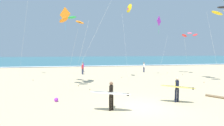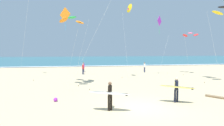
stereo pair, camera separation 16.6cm
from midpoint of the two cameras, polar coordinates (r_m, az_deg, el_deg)
ground_plane at (r=12.05m, az=9.59°, el=-13.15°), size 160.00×160.00×0.00m
ocean_water at (r=70.12m, az=-6.20°, el=1.13°), size 160.00×60.00×0.08m
shoreline_foam at (r=40.56m, az=-3.93°, el=-0.88°), size 160.00×1.52×0.01m
surfer_lead at (r=10.77m, az=-0.30°, el=-9.39°), size 2.39×1.19×1.71m
surfer_trailing at (r=13.20m, az=19.66°, el=-7.13°), size 2.28×1.33×1.71m
kite_delta_golden_near at (r=22.66m, az=5.46°, el=16.41°), size 0.80×2.13×8.99m
kite_diamond_violet_mid at (r=26.27m, az=14.66°, el=12.00°), size 3.15×3.08×8.16m
kite_arc_emerald_far at (r=18.46m, az=-11.97°, el=12.84°), size 2.87×3.17×6.74m
kite_diamond_amber_high at (r=19.60m, az=-13.95°, el=13.86°), size 1.84×1.50×7.82m
kite_arc_rose_close at (r=29.52m, az=23.16°, el=8.08°), size 2.52×2.42×6.11m
kite_arc_charcoal_extra at (r=23.47m, az=31.38°, el=13.86°), size 2.63×2.90×8.16m
bystander_purple_top at (r=30.07m, az=-8.62°, el=-1.24°), size 0.33×0.43×1.59m
bystander_red_top at (r=27.25m, az=-8.78°, el=-1.78°), size 0.26×0.48×1.59m
bystander_white_top at (r=29.89m, az=10.15°, el=-1.29°), size 0.22×0.50×1.59m
beach_ball at (r=13.51m, az=-16.68°, el=-10.75°), size 0.28×0.28×0.28m
driftwood_log at (r=15.97m, az=29.44°, el=-9.01°), size 0.93×1.17×0.17m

